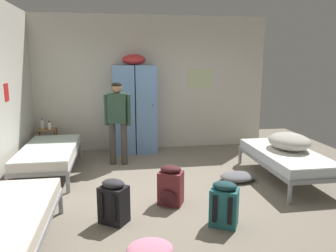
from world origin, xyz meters
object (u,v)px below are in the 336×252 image
at_px(bed_left_rear, 49,153).
at_px(water_bottle, 42,124).
at_px(bed_left_front, 0,223).
at_px(backpack_maroon, 171,186).
at_px(bedding_heap, 289,141).
at_px(lotion_bottle, 50,126).
at_px(person_traveler, 118,116).
at_px(clothes_pile_pink, 150,249).
at_px(bed_right, 286,157).
at_px(backpack_teal, 224,205).
at_px(clothes_pile_grey, 238,177).
at_px(backpack_black, 114,202).
at_px(locker_bank, 135,107).
at_px(shelf_unit, 47,140).

height_order(bed_left_rear, water_bottle, water_bottle).
height_order(bed_left_front, backpack_maroon, backpack_maroon).
bearing_deg(bedding_heap, backpack_maroon, -160.63).
bearing_deg(lotion_bottle, backpack_maroon, -52.43).
relative_size(person_traveler, clothes_pile_pink, 3.26).
distance_m(bed_right, backpack_maroon, 2.14).
bearing_deg(bed_left_front, backpack_maroon, 27.65).
distance_m(bed_left_front, backpack_maroon, 2.11).
distance_m(backpack_teal, backpack_maroon, 0.86).
relative_size(bed_left_rear, bed_right, 1.00).
relative_size(person_traveler, lotion_bottle, 8.99).
bearing_deg(backpack_teal, bed_left_front, -172.86).
bearing_deg(clothes_pile_grey, bedding_heap, 1.99).
height_order(bed_left_front, lotion_bottle, lotion_bottle).
height_order(bedding_heap, clothes_pile_pink, bedding_heap).
relative_size(backpack_black, backpack_maroon, 1.00).
xyz_separation_m(bed_left_front, clothes_pile_grey, (3.11, 1.70, -0.31)).
bearing_deg(bed_left_rear, backpack_black, -60.40).
height_order(bed_left_front, backpack_black, backpack_black).
distance_m(locker_bank, shelf_unit, 1.91).
distance_m(locker_bank, clothes_pile_grey, 2.70).
height_order(backpack_black, clothes_pile_grey, backpack_black).
xyz_separation_m(shelf_unit, clothes_pile_pink, (1.71, -3.84, -0.30)).
distance_m(person_traveler, backpack_maroon, 2.14).
bearing_deg(clothes_pile_grey, backpack_teal, -116.89).
relative_size(locker_bank, clothes_pile_pink, 4.33).
bearing_deg(bedding_heap, water_bottle, 155.48).
bearing_deg(bedding_heap, person_traveler, 157.57).
distance_m(locker_bank, bed_right, 3.19).
bearing_deg(person_traveler, clothes_pile_pink, -84.86).
bearing_deg(water_bottle, bedding_heap, -24.52).
height_order(shelf_unit, person_traveler, person_traveler).
bearing_deg(locker_bank, lotion_bottle, -177.45).
height_order(bedding_heap, lotion_bottle, bedding_heap).
relative_size(shelf_unit, clothes_pile_pink, 1.19).
relative_size(lotion_bottle, backpack_teal, 0.31).
bearing_deg(clothes_pile_grey, person_traveler, 148.26).
bearing_deg(person_traveler, backpack_black, -92.01).
xyz_separation_m(shelf_unit, bed_left_rear, (0.25, -1.15, 0.04)).
height_order(bedding_heap, backpack_teal, bedding_heap).
bearing_deg(bed_left_rear, lotion_bottle, 99.21).
height_order(bed_left_rear, bed_left_front, same).
bearing_deg(clothes_pile_pink, backpack_black, 115.73).
bearing_deg(bed_right, backpack_black, -159.34).
bearing_deg(backpack_teal, bed_right, 41.69).
bearing_deg(person_traveler, lotion_bottle, 151.15).
distance_m(lotion_bottle, clothes_pile_grey, 3.87).
bearing_deg(shelf_unit, backpack_maroon, -51.91).
relative_size(bed_left_front, bedding_heap, 2.40).
bearing_deg(backpack_teal, bedding_heap, 41.85).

